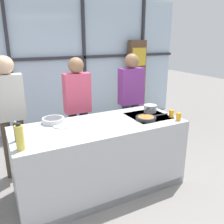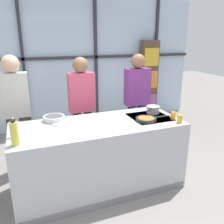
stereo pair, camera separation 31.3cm
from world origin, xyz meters
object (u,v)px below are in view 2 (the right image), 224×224
Objects in this scene: saucepan at (153,109)px; pepper_grinder at (14,128)px; mixing_bowl at (54,118)px; white_plate at (62,124)px; juice_glass_near at (180,119)px; juice_glass_far at (173,116)px; spectator_far_left at (16,107)px; spectator_center_right at (137,97)px; oil_bottle at (15,133)px; frying_pan at (147,119)px; spectator_center_left at (82,103)px.

saucepan is 1.85m from pepper_grinder.
white_plate is at bearing -68.57° from mixing_bowl.
pepper_grinder is at bearing 171.74° from juice_glass_near.
spectator_far_left is at bearing 151.89° from juice_glass_far.
pepper_grinder is (-1.95, -0.89, 0.04)m from spectator_center_right.
spectator_center_right reaches higher than oil_bottle.
white_plate is at bearing 165.29° from frying_pan.
juice_glass_near is at bearing -90.00° from juice_glass_far.
white_plate is at bearing 178.68° from saucepan.
spectator_center_left is 6.18× the size of oil_bottle.
juice_glass_near is (0.12, -0.47, -0.01)m from saucepan.
spectator_center_right reaches higher than white_plate.
white_plate is 0.83× the size of oil_bottle.
mixing_bowl is 1.63m from juice_glass_near.
saucepan is (1.83, -0.71, -0.04)m from spectator_far_left.
spectator_far_left reaches higher than oil_bottle.
juice_glass_far is (0.98, -1.04, -0.00)m from spectator_center_left.
white_plate is at bearing 165.93° from juice_glass_far.
juice_glass_near reaches higher than frying_pan.
saucepan is 1.88m from oil_bottle.
frying_pan is at bearing 148.72° from juice_glass_near.
white_plate is (-1.41, -0.68, -0.06)m from spectator_center_right.
spectator_center_right reaches higher than frying_pan.
frying_pan is 1.79× the size of oil_bottle.
frying_pan is 1.61m from pepper_grinder.
spectator_far_left is at bearing 148.78° from juice_glass_near.
spectator_far_left is 2.27m from juice_glass_near.
mixing_bowl is (-1.48, -0.51, -0.03)m from spectator_center_right.
oil_bottle is (-0.47, -0.61, 0.09)m from mixing_bowl.
spectator_far_left is at bearing -0.00° from spectator_center_right.
juice_glass_near is at bearing -75.83° from saucepan.
oil_bottle reaches higher than juice_glass_near.
juice_glass_near is at bearing 90.37° from spectator_center_right.
frying_pan is at bearing 148.79° from spectator_far_left.
oil_bottle is (-1.83, -0.41, 0.07)m from saucepan.
oil_bottle reaches higher than saucepan.
spectator_center_left is 0.81m from white_plate.
oil_bottle is 0.23m from pepper_grinder.
spectator_far_left is at bearing 127.71° from white_plate.
spectator_center_right is 1.02m from frying_pan.
oil_bottle reaches higher than white_plate.
juice_glass_far is (0.00, 0.14, 0.00)m from juice_glass_near.
spectator_center_right is at bearing 24.58° from pepper_grinder.
spectator_center_right is 7.55× the size of pepper_grinder.
mixing_bowl is (-1.37, 0.20, -0.02)m from saucepan.
frying_pan is 2.16× the size of white_plate.
spectator_center_right reaches higher than juice_glass_near.
juice_glass_far is (1.48, -0.53, 0.02)m from mixing_bowl.
oil_bottle is (-1.59, -0.16, 0.11)m from frying_pan.
spectator_far_left reaches higher than spectator_center_right.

